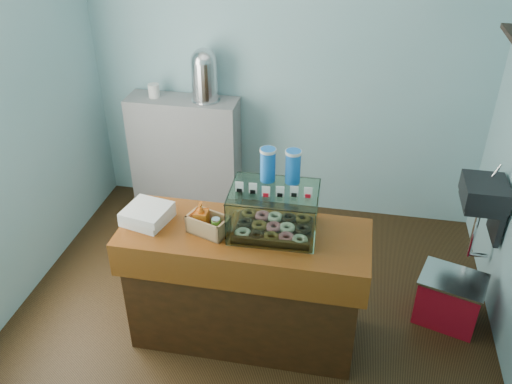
% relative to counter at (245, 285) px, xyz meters
% --- Properties ---
extents(ground, '(3.50, 3.50, 0.00)m').
position_rel_counter_xyz_m(ground, '(0.00, 0.25, -0.46)').
color(ground, black).
rests_on(ground, ground).
extents(room_shell, '(3.54, 3.04, 2.82)m').
position_rel_counter_xyz_m(room_shell, '(0.03, 0.26, 1.25)').
color(room_shell, '#81B5BD').
rests_on(room_shell, ground).
extents(counter, '(1.60, 0.60, 0.90)m').
position_rel_counter_xyz_m(counter, '(0.00, 0.00, 0.00)').
color(counter, '#3E1E0C').
rests_on(counter, ground).
extents(back_shelf, '(1.00, 0.32, 1.10)m').
position_rel_counter_xyz_m(back_shelf, '(-0.90, 1.57, 0.09)').
color(back_shelf, gray).
rests_on(back_shelf, ground).
extents(display_case, '(0.56, 0.42, 0.52)m').
position_rel_counter_xyz_m(display_case, '(0.18, 0.08, 0.61)').
color(display_case, '#321B0F').
rests_on(display_case, counter).
extents(condiment_crate, '(0.29, 0.22, 0.20)m').
position_rel_counter_xyz_m(condiment_crate, '(-0.23, -0.04, 0.51)').
color(condiment_crate, tan).
rests_on(condiment_crate, counter).
extents(pastry_boxes, '(0.33, 0.33, 0.11)m').
position_rel_counter_xyz_m(pastry_boxes, '(-0.64, -0.00, 0.50)').
color(pastry_boxes, silver).
rests_on(pastry_boxes, counter).
extents(coffee_urn, '(0.25, 0.25, 0.47)m').
position_rel_counter_xyz_m(coffee_urn, '(-0.68, 1.58, 0.89)').
color(coffee_urn, silver).
rests_on(coffee_urn, back_shelf).
extents(red_cooler, '(0.53, 0.46, 0.39)m').
position_rel_counter_xyz_m(red_cooler, '(1.42, 0.42, -0.26)').
color(red_cooler, '#AF0E1F').
rests_on(red_cooler, ground).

